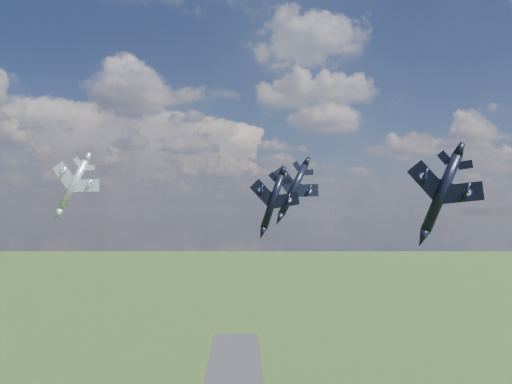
{
  "coord_description": "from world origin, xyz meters",
  "views": [
    {
      "loc": [
        3.47,
        -76.21,
        79.19
      ],
      "look_at": [
        6.0,
        10.75,
        82.66
      ],
      "focal_mm": 35.0,
      "sensor_mm": 36.0,
      "label": 1
    }
  ],
  "objects_px": {
    "jet_lead_navy": "(273,201)",
    "jet_high_navy": "(293,189)",
    "jet_right_navy": "(441,193)",
    "jet_left_silver": "(73,185)"
  },
  "relations": [
    {
      "from": "jet_right_navy",
      "to": "jet_left_silver",
      "type": "height_order",
      "value": "jet_left_silver"
    },
    {
      "from": "jet_lead_navy",
      "to": "jet_high_navy",
      "type": "distance_m",
      "value": 12.93
    },
    {
      "from": "jet_lead_navy",
      "to": "jet_high_navy",
      "type": "xyz_separation_m",
      "value": [
        5.08,
        11.57,
        2.71
      ]
    },
    {
      "from": "jet_high_navy",
      "to": "jet_right_navy",
      "type": "bearing_deg",
      "value": -82.84
    },
    {
      "from": "jet_right_navy",
      "to": "jet_left_silver",
      "type": "xyz_separation_m",
      "value": [
        -54.48,
        32.38,
        2.68
      ]
    },
    {
      "from": "jet_high_navy",
      "to": "jet_left_silver",
      "type": "xyz_separation_m",
      "value": [
        -41.48,
        -13.35,
        0.21
      ]
    },
    {
      "from": "jet_left_silver",
      "to": "jet_high_navy",
      "type": "bearing_deg",
      "value": 15.26
    },
    {
      "from": "jet_lead_navy",
      "to": "jet_right_navy",
      "type": "relative_size",
      "value": 1.07
    },
    {
      "from": "jet_lead_navy",
      "to": "jet_right_navy",
      "type": "height_order",
      "value": "jet_right_navy"
    },
    {
      "from": "jet_lead_navy",
      "to": "jet_left_silver",
      "type": "bearing_deg",
      "value": -165.96
    }
  ]
}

